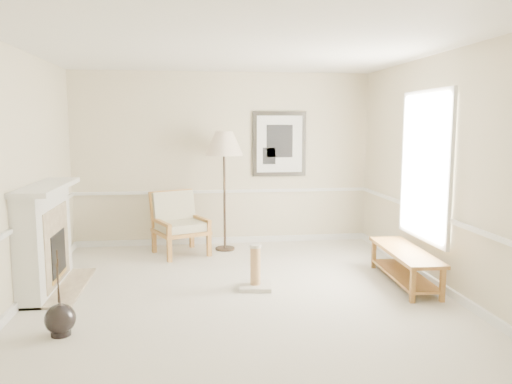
{
  "coord_description": "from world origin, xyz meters",
  "views": [
    {
      "loc": [
        -0.56,
        -5.69,
        2.03
      ],
      "look_at": [
        0.28,
        0.7,
        1.16
      ],
      "focal_mm": 35.0,
      "sensor_mm": 36.0,
      "label": 1
    }
  ],
  "objects_px": {
    "bench": "(405,261)",
    "scratching_post": "(255,274)",
    "armchair": "(178,220)",
    "floor_lamp": "(224,147)",
    "floor_vase": "(60,320)"
  },
  "relations": [
    {
      "from": "armchair",
      "to": "bench",
      "type": "relative_size",
      "value": 0.65
    },
    {
      "from": "floor_lamp",
      "to": "scratching_post",
      "type": "height_order",
      "value": "floor_lamp"
    },
    {
      "from": "bench",
      "to": "scratching_post",
      "type": "height_order",
      "value": "scratching_post"
    },
    {
      "from": "bench",
      "to": "floor_vase",
      "type": "bearing_deg",
      "value": -164.57
    },
    {
      "from": "scratching_post",
      "to": "bench",
      "type": "bearing_deg",
      "value": -1.58
    },
    {
      "from": "armchair",
      "to": "bench",
      "type": "height_order",
      "value": "armchair"
    },
    {
      "from": "armchair",
      "to": "floor_lamp",
      "type": "distance_m",
      "value": 1.38
    },
    {
      "from": "bench",
      "to": "scratching_post",
      "type": "distance_m",
      "value": 1.93
    },
    {
      "from": "floor_lamp",
      "to": "armchair",
      "type": "bearing_deg",
      "value": -171.73
    },
    {
      "from": "floor_vase",
      "to": "scratching_post",
      "type": "xyz_separation_m",
      "value": [
        2.06,
        1.15,
        0.02
      ]
    },
    {
      "from": "bench",
      "to": "scratching_post",
      "type": "bearing_deg",
      "value": 178.42
    },
    {
      "from": "armchair",
      "to": "scratching_post",
      "type": "relative_size",
      "value": 1.82
    },
    {
      "from": "scratching_post",
      "to": "floor_lamp",
      "type": "bearing_deg",
      "value": 97.0
    },
    {
      "from": "armchair",
      "to": "scratching_post",
      "type": "distance_m",
      "value": 2.15
    },
    {
      "from": "floor_vase",
      "to": "scratching_post",
      "type": "relative_size",
      "value": 1.53
    }
  ]
}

